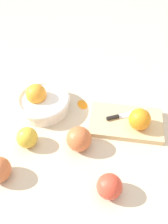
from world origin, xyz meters
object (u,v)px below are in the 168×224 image
at_px(orange_on_board, 140,119).
at_px(apple_front_left, 27,138).
at_px(knife, 121,116).
at_px(bowl, 42,101).
at_px(apple_front_center, 79,139).
at_px(apple_front_right, 109,186).
at_px(cutting_board, 126,122).

relative_size(orange_on_board, apple_front_left, 1.07).
bearing_deg(knife, orange_on_board, -27.25).
xyz_separation_m(bowl, apple_front_center, (0.17, -0.14, 0.00)).
distance_m(apple_front_left, apple_front_right, 0.30).
xyz_separation_m(bowl, knife, (0.29, 0.00, -0.01)).
bearing_deg(knife, cutting_board, -37.02).
height_order(bowl, cutting_board, bowl).
height_order(cutting_board, knife, knife).
bearing_deg(apple_front_center, knife, 49.60).
relative_size(bowl, apple_front_center, 2.45).
bearing_deg(orange_on_board, bowl, 175.36).
bearing_deg(cutting_board, bowl, 177.85).
bearing_deg(orange_on_board, apple_front_left, -158.31).
height_order(bowl, orange_on_board, bowl).
height_order(knife, apple_front_center, apple_front_center).
bearing_deg(apple_front_right, apple_front_left, 159.28).
bearing_deg(bowl, apple_front_center, -39.04).
bearing_deg(cutting_board, knife, 142.98).
height_order(apple_front_left, apple_front_right, apple_front_right).
bearing_deg(cutting_board, orange_on_board, -22.02).
bearing_deg(apple_front_center, orange_on_board, 31.21).
xyz_separation_m(cutting_board, apple_front_right, (-0.02, -0.26, 0.03)).
xyz_separation_m(knife, apple_front_center, (-0.12, -0.14, 0.02)).
xyz_separation_m(orange_on_board, apple_front_center, (-0.18, -0.11, -0.02)).
bearing_deg(orange_on_board, cutting_board, 157.98).
bearing_deg(orange_on_board, apple_front_center, -148.79).
distance_m(bowl, apple_front_left, 0.17).
distance_m(cutting_board, apple_front_right, 0.26).
distance_m(bowl, apple_front_right, 0.40).
relative_size(apple_front_left, apple_front_right, 0.95).
bearing_deg(cutting_board, apple_front_right, -94.33).
relative_size(cutting_board, knife, 1.77).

